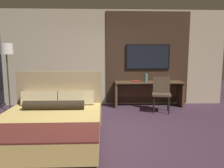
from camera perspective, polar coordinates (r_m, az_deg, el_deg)
ground_plane at (r=4.23m, az=-1.72°, el=-13.41°), size 16.00×16.00×0.00m
wall_back_tv_panel at (r=6.54m, az=-0.42°, el=6.78°), size 7.20×0.09×2.80m
bed at (r=3.91m, az=-16.13°, el=-10.82°), size 1.76×2.19×1.18m
desk at (r=6.48m, az=9.47°, el=-1.32°), size 1.97×0.51×0.73m
tv at (r=6.59m, az=9.30°, el=6.98°), size 1.31×0.04×0.74m
desk_chair at (r=5.94m, az=12.77°, el=-1.73°), size 0.56×0.56×0.92m
floor_lamp at (r=6.31m, az=-25.85°, el=6.96°), size 0.34×0.34×1.80m
vase_tall at (r=6.36m, az=8.83°, el=1.65°), size 0.11×0.11×0.24m
book at (r=6.37m, az=6.15°, el=0.77°), size 0.25×0.20×0.03m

